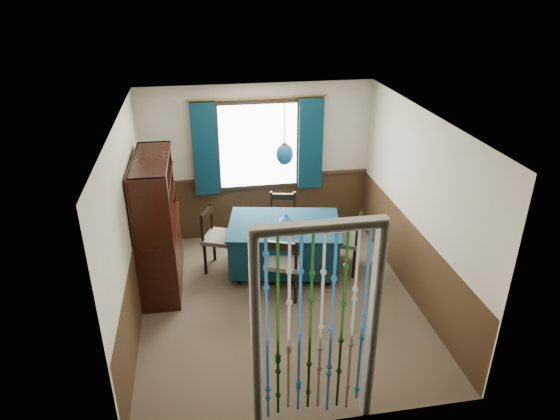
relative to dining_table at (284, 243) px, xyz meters
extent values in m
plane|color=brown|center=(-0.21, -0.80, -0.44)|extent=(4.00, 4.00, 0.00)
plane|color=silver|center=(-0.21, -0.80, 2.06)|extent=(4.00, 4.00, 0.00)
plane|color=beige|center=(-0.21, 1.20, 0.81)|extent=(3.60, 0.00, 3.60)
plane|color=beige|center=(-0.21, -2.80, 0.81)|extent=(3.60, 0.00, 3.60)
plane|color=beige|center=(-2.01, -0.80, 0.81)|extent=(0.00, 4.00, 4.00)
plane|color=beige|center=(1.59, -0.80, 0.81)|extent=(0.00, 4.00, 4.00)
plane|color=#3D2917|center=(-0.21, 1.19, 0.06)|extent=(3.60, 0.00, 3.60)
plane|color=#3D2917|center=(-0.21, -2.78, 0.06)|extent=(3.60, 0.00, 3.60)
plane|color=#3D2917|center=(-1.99, -0.80, 0.06)|extent=(0.00, 4.00, 4.00)
plane|color=#3D2917|center=(1.58, -0.80, 0.06)|extent=(0.00, 4.00, 4.00)
cube|color=black|center=(-0.21, 1.15, 1.11)|extent=(1.32, 0.12, 1.42)
cube|color=#0A2838|center=(0.00, 0.00, -0.02)|extent=(1.68, 1.29, 0.61)
cube|color=#0A2838|center=(0.00, 0.00, 0.30)|extent=(1.75, 1.36, 0.03)
cylinder|color=black|center=(-0.69, -0.26, -0.37)|extent=(0.07, 0.07, 0.14)
cylinder|color=black|center=(0.54, -0.49, -0.37)|extent=(0.07, 0.07, 0.14)
cylinder|color=black|center=(-0.54, 0.49, -0.37)|extent=(0.07, 0.07, 0.14)
cylinder|color=black|center=(0.69, 0.26, -0.37)|extent=(0.07, 0.07, 0.14)
cylinder|color=black|center=(-0.36, -0.71, -0.20)|extent=(0.05, 0.05, 0.48)
cylinder|color=black|center=(0.00, -0.85, -0.20)|extent=(0.05, 0.05, 0.48)
cylinder|color=black|center=(-0.23, -0.37, -0.20)|extent=(0.05, 0.05, 0.48)
cylinder|color=black|center=(0.13, -0.51, -0.20)|extent=(0.05, 0.05, 0.48)
cube|color=#5B5549|center=(-0.12, -0.61, 0.07)|extent=(0.59, 0.58, 0.06)
cube|color=black|center=(-0.18, -0.79, 0.42)|extent=(0.40, 0.18, 0.11)
cylinder|color=black|center=(-0.36, -0.72, 0.27)|extent=(0.04, 0.04, 0.47)
cylinder|color=black|center=(0.00, -0.86, 0.27)|extent=(0.04, 0.04, 0.47)
cylinder|color=black|center=(0.30, 0.75, -0.21)|extent=(0.04, 0.04, 0.45)
cylinder|color=black|center=(-0.06, 0.82, -0.21)|extent=(0.04, 0.04, 0.45)
cylinder|color=black|center=(0.23, 0.42, -0.21)|extent=(0.04, 0.04, 0.45)
cylinder|color=black|center=(-0.13, 0.49, -0.21)|extent=(0.04, 0.04, 0.45)
cube|color=#5B5549|center=(0.09, 0.62, 0.05)|extent=(0.52, 0.50, 0.06)
cube|color=black|center=(0.12, 0.80, 0.38)|extent=(0.38, 0.11, 0.10)
cylinder|color=black|center=(0.30, 0.76, 0.24)|extent=(0.04, 0.04, 0.44)
cylinder|color=black|center=(-0.06, 0.83, 0.24)|extent=(0.04, 0.04, 0.44)
cylinder|color=black|center=(-1.00, 0.44, -0.20)|extent=(0.05, 0.05, 0.48)
cylinder|color=black|center=(-1.14, 0.08, -0.20)|extent=(0.05, 0.05, 0.48)
cylinder|color=black|center=(-0.65, 0.30, -0.20)|extent=(0.05, 0.05, 0.48)
cylinder|color=black|center=(-0.80, -0.06, -0.20)|extent=(0.05, 0.05, 0.48)
cube|color=#5B5549|center=(-0.90, 0.19, 0.08)|extent=(0.60, 0.61, 0.06)
cube|color=black|center=(-1.08, 0.26, 0.43)|extent=(0.19, 0.40, 0.11)
cylinder|color=black|center=(-1.01, 0.44, 0.28)|extent=(0.04, 0.04, 0.47)
cylinder|color=black|center=(-1.15, 0.08, 0.28)|extent=(0.04, 0.04, 0.47)
cylinder|color=black|center=(0.94, -0.39, -0.20)|extent=(0.05, 0.05, 0.47)
cylinder|color=black|center=(1.11, -0.05, -0.20)|extent=(0.05, 0.05, 0.47)
cylinder|color=black|center=(0.62, -0.23, -0.20)|extent=(0.05, 0.05, 0.47)
cylinder|color=black|center=(0.79, 0.11, -0.20)|extent=(0.05, 0.05, 0.47)
cube|color=#5B5549|center=(0.87, -0.14, 0.06)|extent=(0.60, 0.61, 0.06)
cube|color=black|center=(1.03, -0.23, 0.41)|extent=(0.21, 0.38, 0.10)
cylinder|color=black|center=(0.95, -0.40, 0.26)|extent=(0.04, 0.04, 0.46)
cylinder|color=black|center=(1.12, -0.06, 0.26)|extent=(0.04, 0.04, 0.46)
cube|color=black|center=(-1.73, -0.05, 0.03)|extent=(0.52, 1.43, 0.93)
cube|color=black|center=(-1.73, -0.73, 0.96)|extent=(0.44, 0.06, 0.93)
cube|color=black|center=(-1.73, 0.63, 0.96)|extent=(0.44, 0.06, 0.93)
cube|color=black|center=(-1.73, -0.05, 1.40)|extent=(0.47, 1.43, 0.04)
cube|color=black|center=(-1.96, -0.05, 0.96)|extent=(0.06, 1.40, 0.93)
cube|color=black|center=(-1.70, -0.05, 0.82)|extent=(0.42, 1.35, 0.02)
cube|color=black|center=(-1.70, -0.05, 1.13)|extent=(0.42, 1.35, 0.02)
cylinder|color=olive|center=(0.00, 0.00, 1.71)|extent=(0.01, 0.01, 0.70)
ellipsoid|color=#155497|center=(0.00, 0.00, 1.36)|extent=(0.23, 0.23, 0.28)
cylinder|color=olive|center=(0.00, 0.00, 1.50)|extent=(0.07, 0.07, 0.03)
imported|color=#155497|center=(0.00, -0.13, 0.42)|extent=(0.24, 0.24, 0.20)
imported|color=beige|center=(-1.68, -0.30, 0.86)|extent=(0.23, 0.23, 0.06)
imported|color=beige|center=(-1.68, 0.24, 0.59)|extent=(0.20, 0.20, 0.19)
camera|label=1|loc=(-1.12, -6.19, 3.56)|focal=32.00mm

